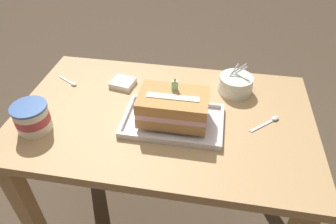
{
  "coord_description": "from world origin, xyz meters",
  "views": [
    {
      "loc": [
        0.17,
        -0.88,
        1.53
      ],
      "look_at": [
        0.02,
        -0.02,
        0.8
      ],
      "focal_mm": 32.73,
      "sensor_mm": 36.0,
      "label": 1
    }
  ],
  "objects_px": {
    "napkin_pile": "(123,83)",
    "ice_cream_tub": "(32,118)",
    "serving_spoon_by_bowls": "(271,121)",
    "serving_spoon_near_tray": "(71,83)",
    "birthday_cake": "(173,107)",
    "bowl_stack": "(235,84)",
    "foil_tray": "(173,121)"
  },
  "relations": [
    {
      "from": "napkin_pile",
      "to": "ice_cream_tub",
      "type": "bearing_deg",
      "value": -126.13
    },
    {
      "from": "serving_spoon_by_bowls",
      "to": "serving_spoon_near_tray",
      "type": "bearing_deg",
      "value": 172.66
    },
    {
      "from": "ice_cream_tub",
      "to": "napkin_pile",
      "type": "distance_m",
      "value": 0.4
    },
    {
      "from": "birthday_cake",
      "to": "napkin_pile",
      "type": "distance_m",
      "value": 0.33
    },
    {
      "from": "ice_cream_tub",
      "to": "napkin_pile",
      "type": "bearing_deg",
      "value": 53.87
    },
    {
      "from": "serving_spoon_near_tray",
      "to": "bowl_stack",
      "type": "bearing_deg",
      "value": 5.35
    },
    {
      "from": "serving_spoon_by_bowls",
      "to": "birthday_cake",
      "type": "bearing_deg",
      "value": -168.85
    },
    {
      "from": "bowl_stack",
      "to": "serving_spoon_near_tray",
      "type": "xyz_separation_m",
      "value": [
        -0.7,
        -0.07,
        -0.03
      ]
    },
    {
      "from": "ice_cream_tub",
      "to": "serving_spoon_near_tray",
      "type": "height_order",
      "value": "ice_cream_tub"
    },
    {
      "from": "napkin_pile",
      "to": "serving_spoon_near_tray",
      "type": "bearing_deg",
      "value": -173.24
    },
    {
      "from": "ice_cream_tub",
      "to": "birthday_cake",
      "type": "bearing_deg",
      "value": 13.31
    },
    {
      "from": "bowl_stack",
      "to": "ice_cream_tub",
      "type": "relative_size",
      "value": 1.14
    },
    {
      "from": "serving_spoon_by_bowls",
      "to": "napkin_pile",
      "type": "bearing_deg",
      "value": 167.59
    },
    {
      "from": "serving_spoon_near_tray",
      "to": "serving_spoon_by_bowls",
      "type": "xyz_separation_m",
      "value": [
        0.83,
        -0.11,
        0.0
      ]
    },
    {
      "from": "bowl_stack",
      "to": "serving_spoon_by_bowls",
      "type": "relative_size",
      "value": 1.23
    },
    {
      "from": "bowl_stack",
      "to": "napkin_pile",
      "type": "xyz_separation_m",
      "value": [
        -0.47,
        -0.04,
        -0.02
      ]
    },
    {
      "from": "bowl_stack",
      "to": "ice_cream_tub",
      "type": "distance_m",
      "value": 0.79
    },
    {
      "from": "birthday_cake",
      "to": "serving_spoon_by_bowls",
      "type": "height_order",
      "value": "birthday_cake"
    },
    {
      "from": "napkin_pile",
      "to": "birthday_cake",
      "type": "bearing_deg",
      "value": -39.08
    },
    {
      "from": "serving_spoon_near_tray",
      "to": "serving_spoon_by_bowls",
      "type": "height_order",
      "value": "same"
    },
    {
      "from": "birthday_cake",
      "to": "ice_cream_tub",
      "type": "height_order",
      "value": "birthday_cake"
    },
    {
      "from": "foil_tray",
      "to": "serving_spoon_near_tray",
      "type": "xyz_separation_m",
      "value": [
        -0.47,
        0.18,
        -0.0
      ]
    },
    {
      "from": "napkin_pile",
      "to": "bowl_stack",
      "type": "bearing_deg",
      "value": 4.68
    },
    {
      "from": "serving_spoon_by_bowls",
      "to": "napkin_pile",
      "type": "distance_m",
      "value": 0.62
    },
    {
      "from": "foil_tray",
      "to": "birthday_cake",
      "type": "distance_m",
      "value": 0.07
    },
    {
      "from": "serving_spoon_near_tray",
      "to": "napkin_pile",
      "type": "xyz_separation_m",
      "value": [
        0.22,
        0.03,
        0.01
      ]
    },
    {
      "from": "ice_cream_tub",
      "to": "foil_tray",
      "type": "bearing_deg",
      "value": 13.31
    },
    {
      "from": "ice_cream_tub",
      "to": "serving_spoon_by_bowls",
      "type": "height_order",
      "value": "ice_cream_tub"
    },
    {
      "from": "birthday_cake",
      "to": "ice_cream_tub",
      "type": "relative_size",
      "value": 1.95
    },
    {
      "from": "bowl_stack",
      "to": "napkin_pile",
      "type": "height_order",
      "value": "bowl_stack"
    },
    {
      "from": "serving_spoon_near_tray",
      "to": "serving_spoon_by_bowls",
      "type": "relative_size",
      "value": 0.94
    },
    {
      "from": "bowl_stack",
      "to": "serving_spoon_near_tray",
      "type": "distance_m",
      "value": 0.7
    }
  ]
}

